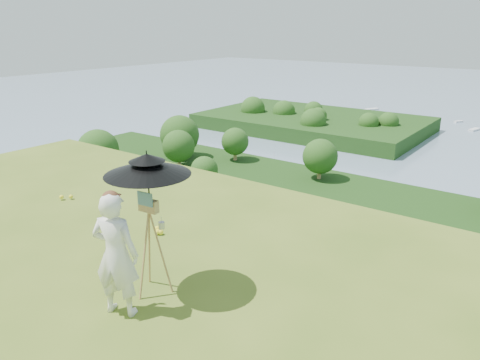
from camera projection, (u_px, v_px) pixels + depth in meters
The scene contains 6 objects.
peninsula at pixel (313, 116), 175.79m from camera, with size 90.00×60.00×12.00m, color #18360E, non-canonical shape.
slope_trees at pixel (447, 268), 37.50m from camera, with size 110.00×50.00×6.00m, color #1E4915, non-canonical shape.
painter at pixel (116, 255), 5.84m from camera, with size 0.61×0.40×1.66m, color white.
field_easel at pixel (151, 243), 6.35m from camera, with size 0.57×0.57×1.49m, color #AF7349, non-canonical shape.
sun_umbrella at pixel (148, 180), 6.09m from camera, with size 1.13×1.13×0.80m, color black, non-canonical shape.
painter_cap at pixel (110, 196), 5.59m from camera, with size 0.22×0.26×0.10m, color #C16A6B, non-canonical shape.
Camera 1 is at (6.37, -1.71, 3.56)m, focal length 35.00 mm.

